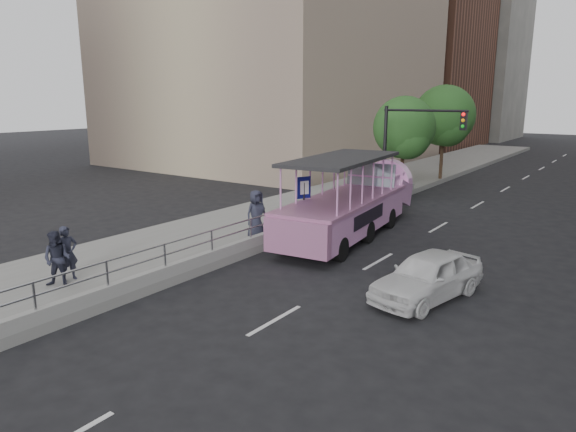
# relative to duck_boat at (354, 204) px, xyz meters

# --- Properties ---
(ground) EXTENTS (160.00, 160.00, 0.00)m
(ground) POSITION_rel_duck_boat_xyz_m (1.62, -6.95, -1.24)
(ground) COLOR black
(sidewalk) EXTENTS (5.50, 80.00, 0.30)m
(sidewalk) POSITION_rel_duck_boat_xyz_m (-4.13, 3.05, -1.09)
(sidewalk) COLOR gray
(sidewalk) RESTS_ON ground
(kerb_wall) EXTENTS (0.24, 30.00, 0.36)m
(kerb_wall) POSITION_rel_duck_boat_xyz_m (-1.50, -4.95, -0.76)
(kerb_wall) COLOR #9D9D98
(kerb_wall) RESTS_ON sidewalk
(guardrail) EXTENTS (0.07, 22.00, 0.71)m
(guardrail) POSITION_rel_duck_boat_xyz_m (-1.50, -4.95, -0.10)
(guardrail) COLOR #A6A7AA
(guardrail) RESTS_ON kerb_wall
(duck_boat) EXTENTS (3.56, 10.27, 3.34)m
(duck_boat) POSITION_rel_duck_boat_xyz_m (0.00, 0.00, 0.00)
(duck_boat) COLOR black
(duck_boat) RESTS_ON ground
(car) EXTENTS (2.44, 4.22, 1.35)m
(car) POSITION_rel_duck_boat_xyz_m (5.23, -5.24, -0.56)
(car) COLOR white
(car) RESTS_ON ground
(pedestrian_near) EXTENTS (0.47, 0.64, 1.64)m
(pedestrian_near) POSITION_rel_duck_boat_xyz_m (-3.67, -10.75, -0.12)
(pedestrian_near) COLOR #272939
(pedestrian_near) RESTS_ON sidewalk
(pedestrian_mid) EXTENTS (1.00, 0.95, 1.62)m
(pedestrian_mid) POSITION_rel_duck_boat_xyz_m (-3.44, -11.21, -0.13)
(pedestrian_mid) COLOR #272939
(pedestrian_mid) RESTS_ON sidewalk
(pedestrian_far) EXTENTS (0.83, 1.05, 1.88)m
(pedestrian_far) POSITION_rel_duck_boat_xyz_m (-2.10, -3.87, 0.00)
(pedestrian_far) COLOR #272939
(pedestrian_far) RESTS_ON sidewalk
(parking_sign) EXTENTS (0.27, 0.54, 2.62)m
(parking_sign) POSITION_rel_duck_boat_xyz_m (-0.90, -2.40, 0.42)
(parking_sign) COLOR black
(parking_sign) RESTS_ON ground
(traffic_signal) EXTENTS (4.20, 0.32, 5.20)m
(traffic_signal) POSITION_rel_duck_boat_xyz_m (-0.08, 5.55, 2.26)
(traffic_signal) COLOR black
(traffic_signal) RESTS_ON ground
(street_tree_near) EXTENTS (3.52, 3.52, 5.72)m
(street_tree_near) POSITION_rel_duck_boat_xyz_m (-1.68, 8.97, 2.58)
(street_tree_near) COLOR #372519
(street_tree_near) RESTS_ON ground
(street_tree_far) EXTENTS (3.97, 3.97, 6.45)m
(street_tree_far) POSITION_rel_duck_boat_xyz_m (-1.48, 14.97, 3.07)
(street_tree_far) COLOR #372519
(street_tree_far) RESTS_ON ground
(midrise_brick) EXTENTS (18.00, 16.00, 26.00)m
(midrise_brick) POSITION_rel_duck_boat_xyz_m (-16.38, 41.05, 11.76)
(midrise_brick) COLOR brown
(midrise_brick) RESTS_ON ground
(midrise_stone_b) EXTENTS (16.00, 14.00, 20.00)m
(midrise_stone_b) POSITION_rel_duck_boat_xyz_m (-14.38, 57.05, 8.76)
(midrise_stone_b) COLOR gray
(midrise_stone_b) RESTS_ON ground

